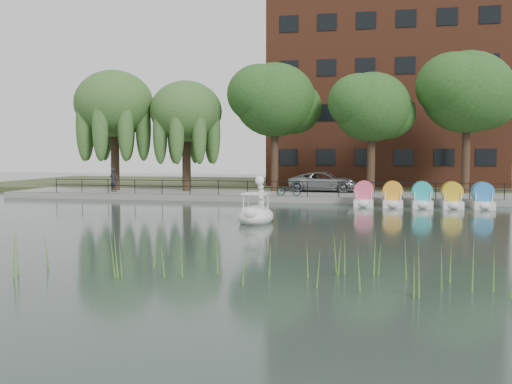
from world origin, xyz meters
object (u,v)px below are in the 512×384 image
(bicycle, at_px, (289,188))
(pedestrian, at_px, (113,178))
(swan_boat, at_px, (256,212))
(minivan, at_px, (325,180))

(bicycle, relative_size, pedestrian, 0.87)
(bicycle, bearing_deg, pedestrian, 103.28)
(bicycle, height_order, pedestrian, pedestrian)
(swan_boat, bearing_deg, minivan, 83.89)
(pedestrian, bearing_deg, swan_boat, 153.58)
(pedestrian, relative_size, swan_boat, 0.75)
(minivan, distance_m, pedestrian, 15.35)
(swan_boat, bearing_deg, pedestrian, 137.30)
(minivan, bearing_deg, bicycle, 158.67)
(pedestrian, height_order, swan_boat, pedestrian)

